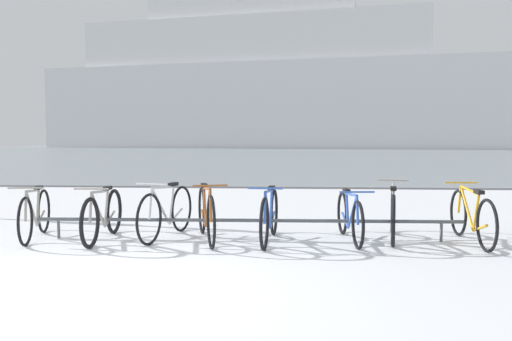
% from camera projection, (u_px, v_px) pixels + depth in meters
% --- Properties ---
extents(ground, '(80.00, 132.00, 0.08)m').
position_uv_depth(ground, '(271.00, 150.00, 58.45)').
color(ground, white).
extents(bike_rack, '(6.05, 0.19, 0.31)m').
position_uv_depth(bike_rack, '(247.00, 221.00, 7.22)').
color(bike_rack, '#4C5156').
rests_on(bike_rack, ground).
extents(bicycle_0, '(0.51, 1.61, 0.79)m').
position_uv_depth(bicycle_0, '(35.00, 214.00, 7.28)').
color(bicycle_0, black).
rests_on(bicycle_0, ground).
extents(bicycle_1, '(0.46, 1.72, 0.79)m').
position_uv_depth(bicycle_1, '(103.00, 215.00, 7.17)').
color(bicycle_1, black).
rests_on(bicycle_1, ground).
extents(bicycle_2, '(0.53, 1.73, 0.83)m').
position_uv_depth(bicycle_2, '(166.00, 212.00, 7.36)').
color(bicycle_2, black).
rests_on(bicycle_2, ground).
extents(bicycle_3, '(0.62, 1.75, 0.84)m').
position_uv_depth(bicycle_3, '(206.00, 214.00, 7.14)').
color(bicycle_3, black).
rests_on(bicycle_3, ground).
extents(bicycle_4, '(0.46, 1.72, 0.81)m').
position_uv_depth(bicycle_4, '(269.00, 216.00, 7.06)').
color(bicycle_4, black).
rests_on(bicycle_4, ground).
extents(bicycle_5, '(0.46, 1.68, 0.75)m').
position_uv_depth(bicycle_5, '(350.00, 217.00, 7.13)').
color(bicycle_5, black).
rests_on(bicycle_5, ground).
extents(bicycle_6, '(0.49, 1.68, 0.83)m').
position_uv_depth(bicycle_6, '(393.00, 214.00, 7.23)').
color(bicycle_6, black).
rests_on(bicycle_6, ground).
extents(bicycle_7, '(0.46, 1.78, 0.81)m').
position_uv_depth(bicycle_7, '(471.00, 217.00, 6.99)').
color(bicycle_7, black).
rests_on(bicycle_7, ground).
extents(ferry_ship, '(60.58, 19.87, 24.76)m').
position_uv_depth(ferry_ship, '(260.00, 85.00, 67.73)').
color(ferry_ship, white).
rests_on(ferry_ship, ground).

